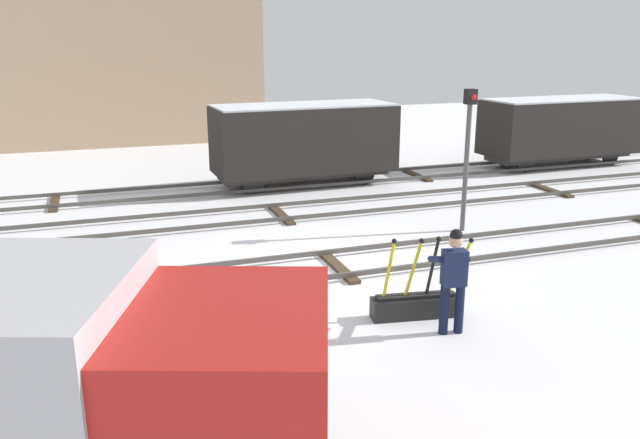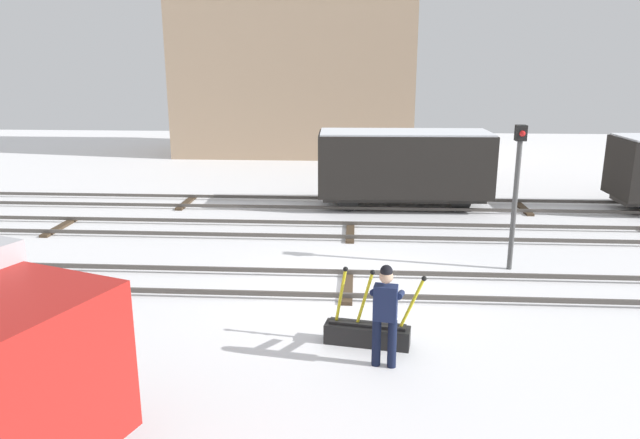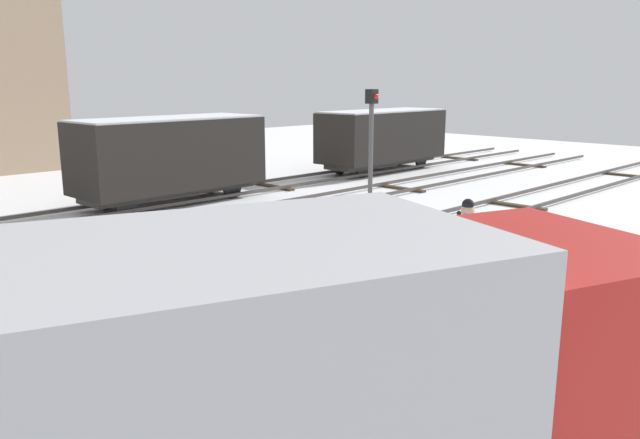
{
  "view_description": "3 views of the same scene",
  "coord_description": "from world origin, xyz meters",
  "views": [
    {
      "loc": [
        -4.51,
        -11.74,
        4.66
      ],
      "look_at": [
        -0.22,
        0.52,
        0.95
      ],
      "focal_mm": 35.82,
      "sensor_mm": 36.0,
      "label": 1
    },
    {
      "loc": [
        0.18,
        -12.39,
        4.92
      ],
      "look_at": [
        -0.68,
        1.01,
        1.32
      ],
      "focal_mm": 33.27,
      "sensor_mm": 36.0,
      "label": 2
    },
    {
      "loc": [
        -8.36,
        -9.04,
        3.71
      ],
      "look_at": [
        1.02,
        0.46,
        0.75
      ],
      "focal_mm": 35.27,
      "sensor_mm": 36.0,
      "label": 3
    }
  ],
  "objects": [
    {
      "name": "ground_plane",
      "position": [
        0.0,
        0.0,
        0.0
      ],
      "size": [
        60.0,
        60.0,
        0.0
      ],
      "primitive_type": "plane",
      "color": "white"
    },
    {
      "name": "track_main_line",
      "position": [
        0.0,
        0.0,
        0.11
      ],
      "size": [
        44.0,
        1.94,
        0.18
      ],
      "color": "#4C4742",
      "rests_on": "ground_plane"
    },
    {
      "name": "track_siding_far",
      "position": [
        0.0,
        7.71,
        0.11
      ],
      "size": [
        44.0,
        1.94,
        0.18
      ],
      "color": "#4C4742",
      "rests_on": "ground_plane"
    },
    {
      "name": "freight_car_mid_siding",
      "position": [
        1.75,
        7.71,
        1.5
      ],
      "size": [
        5.84,
        2.37,
        2.63
      ],
      "rotation": [
        0.0,
        0.0,
        0.03
      ],
      "color": "#2D2B28",
      "rests_on": "ground_plane"
    },
    {
      "name": "switch_lever_frame",
      "position": [
        0.41,
        -2.68,
        0.25
      ],
      "size": [
        1.77,
        0.61,
        1.44
      ],
      "rotation": [
        0.0,
        0.0,
        -0.17
      ],
      "color": "black",
      "rests_on": "ground_plane"
    },
    {
      "name": "track_siding_near",
      "position": [
        0.0,
        4.32,
        0.11
      ],
      "size": [
        44.0,
        1.94,
        0.18
      ],
      "color": "#4C4742",
      "rests_on": "ground_plane"
    },
    {
      "name": "rail_worker",
      "position": [
        0.67,
        -3.4,
        1.0
      ],
      "size": [
        0.62,
        0.73,
        1.77
      ],
      "rotation": [
        0.0,
        0.0,
        -0.17
      ],
      "color": "#111831",
      "rests_on": "ground_plane"
    },
    {
      "name": "signal_post",
      "position": [
        3.92,
        1.54,
        2.17
      ],
      "size": [
        0.24,
        0.32,
        3.49
      ],
      "color": "#4C4C4C",
      "rests_on": "ground_plane"
    },
    {
      "name": "freight_car_near_switch",
      "position": [
        11.8,
        7.71,
        1.44
      ],
      "size": [
        6.04,
        2.28,
        2.52
      ],
      "rotation": [
        0.0,
        0.0,
        0.02
      ],
      "color": "#2D2B28",
      "rests_on": "ground_plane"
    },
    {
      "name": "delivery_truck",
      "position": [
        -5.72,
        -6.01,
        1.57
      ],
      "size": [
        6.42,
        4.09,
        2.72
      ],
      "rotation": [
        0.0,
        0.0,
        -0.35
      ],
      "color": "#B21E19",
      "rests_on": "ground_plane"
    }
  ]
}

